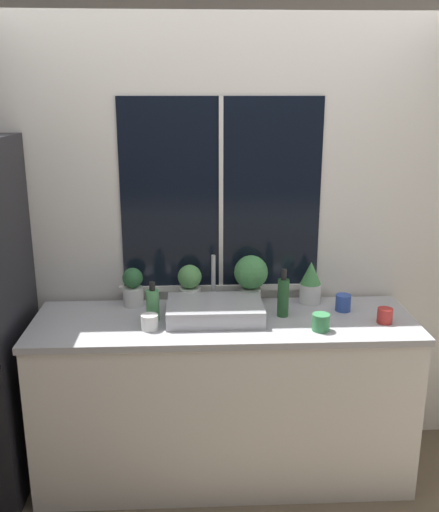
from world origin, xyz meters
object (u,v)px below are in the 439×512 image
Objects in this scene: potted_plant_center_right at (251,276)px; potted_plant_far_right at (311,282)px; sink at (215,310)px; bottle_tall at (283,297)px; mug_red at (385,316)px; soap_bottle at (153,304)px; potted_plant_center_left at (190,284)px; mug_green at (321,322)px; mug_blue at (343,303)px; potted_plant_far_left at (133,287)px; mug_white at (150,322)px.

potted_plant_center_right is 0.34m from potted_plant_far_right.
sink reaches higher than bottle_tall.
soap_bottle is at bearing 175.58° from mug_red.
potted_plant_center_left reaches higher than mug_green.
mug_red is (0.17, -0.18, -0.01)m from mug_blue.
mug_red is (1.33, -0.32, -0.07)m from potted_plant_far_left.
soap_bottle is 1.04m from mug_blue.
potted_plant_far_right is 3.04× the size of mug_red.
bottle_tall reaches higher than mug_green.
mug_white is 1.22m from mug_red.
sink is 2.38× the size of soap_bottle.
potted_plant_center_left is 1.09× the size of soap_bottle.
mug_blue is 1.04× the size of mug_green.
bottle_tall is (0.69, 0.03, 0.02)m from soap_bottle.
mug_green is (0.86, -0.05, 0.00)m from mug_white.
mug_green is at bearing -51.62° from bottle_tall.
sink is at bearing -177.66° from bottle_tall.
potted_plant_center_right reaches higher than soap_bottle.
mug_blue is at bearing 9.85° from bottle_tall.
soap_bottle is 0.69m from bottle_tall.
bottle_tall is (0.37, 0.01, 0.06)m from sink.
soap_bottle is (-0.33, -0.01, 0.04)m from sink.
potted_plant_far_left is 0.26m from soap_bottle.
potted_plant_far_left is 0.95× the size of potted_plant_center_left.
mug_red is at bearing 1.43° from mug_white.
bottle_tall is (0.50, -0.20, -0.01)m from potted_plant_center_left.
soap_bottle is 2.43× the size of mug_white.
potted_plant_center_right is 1.17× the size of potted_plant_far_right.
soap_bottle reaches higher than mug_green.
mug_blue is at bearing 4.81° from soap_bottle.
mug_green is at bearing -166.84° from mug_red.
sink is 0.26m from potted_plant_center_left.
potted_plant_far_right is 2.64× the size of mug_blue.
potted_plant_center_left is 0.30m from soap_bottle.
soap_bottle is (0.12, -0.22, -0.02)m from potted_plant_far_left.
potted_plant_center_right is 0.53m from mug_blue.
potted_plant_center_right is at bearing 128.26° from bottle_tall.
mug_blue is 0.25m from mug_red.
mug_white is 1.10× the size of mug_red.
potted_plant_far_right is at bearing 21.33° from mug_white.
potted_plant_far_right is at bearing 138.99° from mug_blue.
soap_bottle is at bearing -177.72° from bottle_tall.
potted_plant_center_left is at bearing 180.00° from potted_plant_far_right.
soap_bottle is 0.81× the size of bottle_tall.
soap_bottle is 0.87m from mug_green.
mug_white is (-0.20, -0.35, -0.08)m from potted_plant_center_left.
mug_red is (0.52, -0.12, -0.07)m from bottle_tall.
mug_white is at bearing -157.90° from sink.
sink reaches higher than potted_plant_center_left.
potted_plant_center_left is 2.92× the size of mug_red.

